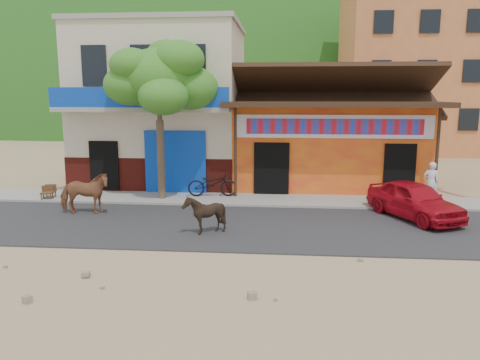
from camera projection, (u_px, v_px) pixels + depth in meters
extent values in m
plane|color=#9E825B|center=(280.00, 255.00, 12.07)|extent=(120.00, 120.00, 0.00)
cube|color=#28282B|center=(281.00, 227.00, 14.52)|extent=(60.00, 5.00, 0.04)
cube|color=gray|center=(281.00, 201.00, 17.94)|extent=(60.00, 2.00, 0.12)
cube|color=orange|center=(326.00, 145.00, 21.37)|extent=(8.00, 6.00, 3.60)
cube|color=beige|center=(164.00, 107.00, 21.72)|extent=(7.00, 6.00, 7.00)
cube|color=#CC723F|center=(408.00, 67.00, 33.71)|extent=(9.00, 9.00, 12.00)
ellipsoid|color=#194C14|center=(283.00, 46.00, 78.46)|extent=(100.00, 40.00, 24.00)
imported|color=#975E3C|center=(84.00, 193.00, 15.93)|extent=(1.82, 1.06, 1.44)
imported|color=black|center=(204.00, 214.00, 13.71)|extent=(1.23, 1.14, 1.18)
imported|color=#B50C1B|center=(414.00, 200.00, 15.40)|extent=(2.89, 3.90, 1.24)
imported|color=black|center=(212.00, 184.00, 18.37)|extent=(1.99, 0.88, 1.01)
imported|color=white|center=(431.00, 182.00, 17.36)|extent=(0.59, 0.42, 1.51)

